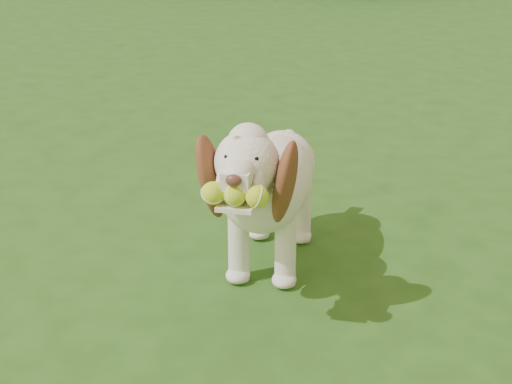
% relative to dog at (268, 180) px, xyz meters
% --- Properties ---
extents(ground, '(80.00, 80.00, 0.00)m').
position_rel_dog_xyz_m(ground, '(0.26, -0.31, -0.41)').
color(ground, '#264C15').
rests_on(ground, ground).
extents(dog, '(0.54, 1.17, 0.76)m').
position_rel_dog_xyz_m(dog, '(0.00, 0.00, 0.00)').
color(dog, white).
rests_on(dog, ground).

